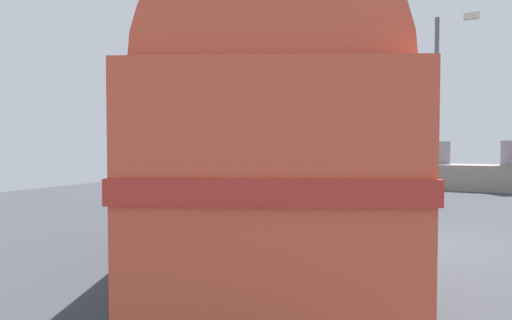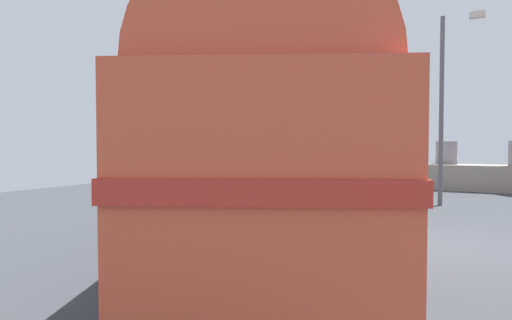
% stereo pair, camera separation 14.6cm
% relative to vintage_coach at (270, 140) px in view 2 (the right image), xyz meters
% --- Properties ---
extents(ground, '(32.00, 26.00, 0.02)m').
position_rel_vintage_coach_xyz_m(ground, '(1.75, 2.39, -2.04)').
color(ground, '#393C41').
extents(breakwater, '(31.36, 2.21, 2.47)m').
position_rel_vintage_coach_xyz_m(breakwater, '(1.65, 14.16, -1.28)').
color(breakwater, gray).
rests_on(breakwater, ground).
extents(vintage_coach, '(5.76, 8.80, 3.70)m').
position_rel_vintage_coach_xyz_m(vintage_coach, '(0.00, 0.00, 0.00)').
color(vintage_coach, black).
rests_on(vintage_coach, ground).
extents(lamp_post, '(1.27, 0.25, 5.99)m').
position_rel_vintage_coach_xyz_m(lamp_post, '(2.09, 8.41, 1.35)').
color(lamp_post, '#5B5B60').
rests_on(lamp_post, ground).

